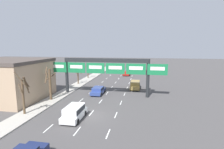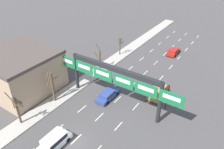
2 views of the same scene
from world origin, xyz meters
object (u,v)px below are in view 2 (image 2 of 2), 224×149
Objects in this scene: suv_white at (55,140)px; tree_bare_closest at (52,86)px; car_blue at (107,95)px; tree_bare_second at (99,58)px; tree_bare_third at (120,45)px; car_red at (173,51)px; suv_gold at (158,92)px; sign_gantry at (113,76)px; tree_bare_furthest at (17,108)px; traffic_light_near_gantry at (168,92)px.

tree_bare_closest is (-6.75, 6.36, 1.99)m from suv_white.
tree_bare_second is (-6.69, 6.95, 1.81)m from car_blue.
tree_bare_second is 1.34× the size of tree_bare_third.
suv_gold is at bearing -78.15° from car_red.
sign_gantry reaches higher than tree_bare_third.
sign_gantry is 17.54m from tree_bare_third.
tree_bare_furthest reaches higher than tree_bare_second.
tree_bare_closest is at bearing 136.69° from suv_white.
car_blue is at bearing -65.31° from tree_bare_third.
suv_white is at bearing -89.49° from car_blue.
traffic_light_near_gantry reaches higher than suv_gold.
tree_bare_furthest is at bearing -89.96° from tree_bare_second.
tree_bare_second reaches higher than suv_white.
sign_gantry is 3.94× the size of tree_bare_second.
traffic_light_near_gantry is (8.70, 14.32, 2.13)m from suv_white.
sign_gantry reaches higher than car_blue.
suv_white is at bearing -43.31° from tree_bare_closest.
tree_bare_second is (-9.79, -14.59, 1.80)m from car_red.
tree_bare_furthest reaches higher than tree_bare_third.
suv_gold is 3.83m from traffic_light_near_gantry.
tree_bare_third is at bearing 142.63° from traffic_light_near_gantry.
tree_bare_second is at bearing -123.87° from car_red.
sign_gantry is 4.92× the size of car_red.
traffic_light_near_gantry is at bearing 17.34° from car_blue.
tree_bare_second is (-0.04, 12.17, -0.41)m from tree_bare_closest.
car_blue is 0.89× the size of tree_bare_closest.
sign_gantry is at bearing 29.17° from tree_bare_closest.
tree_bare_second is 0.95× the size of tree_bare_furthest.
tree_bare_third is (-13.28, 9.58, 1.49)m from suv_gold.
tree_bare_furthest is (-13.24, -16.51, 2.01)m from suv_gold.
suv_white is 9.48m from tree_bare_closest.
sign_gantry is at bearing -131.54° from suv_gold.
car_red is (1.54, 22.17, -4.36)m from sign_gantry.
traffic_light_near_gantry reaches higher than car_red.
tree_bare_closest is 19.82m from tree_bare_third.
sign_gantry reaches higher than traffic_light_near_gantry.
car_blue is 13.47m from tree_bare_furthest.
tree_bare_third is (-8.28, 15.23, -2.66)m from sign_gantry.
car_blue is at bearing -46.12° from tree_bare_second.
tree_bare_furthest reaches higher than suv_white.
traffic_light_near_gantry is (2.23, -2.27, 2.14)m from suv_gold.
traffic_light_near_gantry reaches higher than suv_white.
suv_gold is 0.81× the size of tree_bare_second.
suv_gold is 1.09× the size of tree_bare_third.
tree_bare_third is (-6.82, 26.17, 1.48)m from suv_white.
suv_white is 16.89m from traffic_light_near_gantry.
suv_white reaches higher than car_blue.
tree_bare_second is at bearing 133.88° from car_blue.
sign_gantry reaches higher than tree_bare_furthest.
car_blue is (-1.57, 0.63, -4.37)m from sign_gantry.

